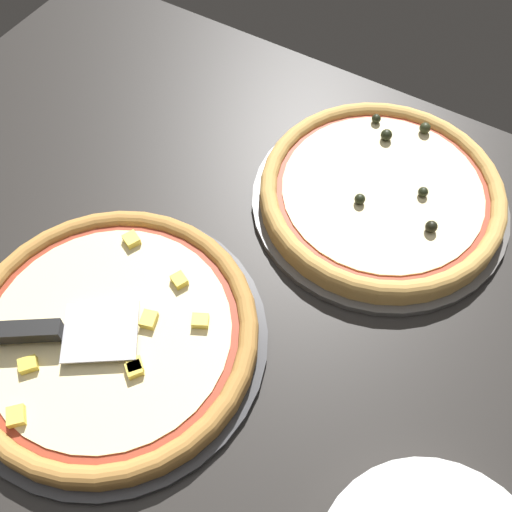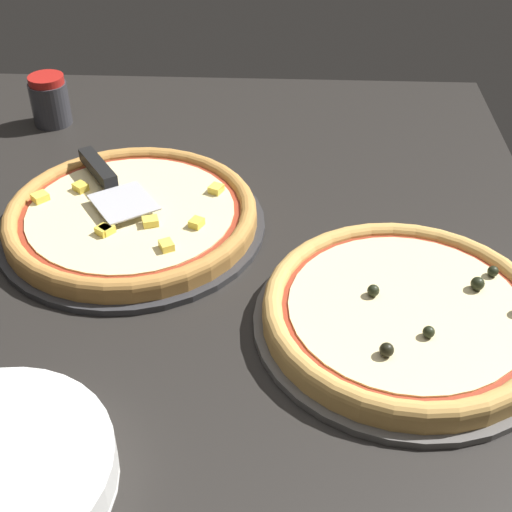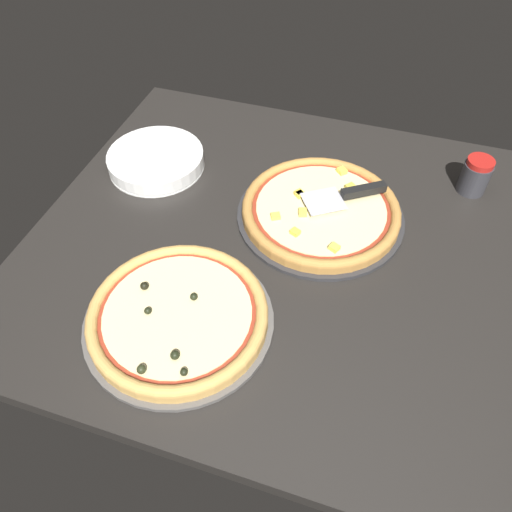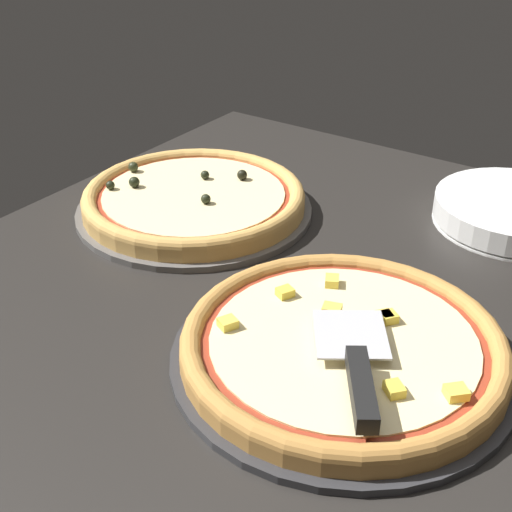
% 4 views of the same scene
% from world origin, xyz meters
% --- Properties ---
extents(ground_plane, '(1.20, 1.04, 0.04)m').
position_xyz_m(ground_plane, '(0.00, 0.00, -0.02)').
color(ground_plane, black).
extents(pizza_pan_front, '(0.40, 0.40, 0.01)m').
position_xyz_m(pizza_pan_front, '(-0.04, -0.10, 0.01)').
color(pizza_pan_front, '#2D2D30').
rests_on(pizza_pan_front, ground_plane).
extents(pizza_front, '(0.38, 0.38, 0.03)m').
position_xyz_m(pizza_front, '(-0.04, -0.10, 0.03)').
color(pizza_front, '#B77F3D').
rests_on(pizza_front, pizza_pan_front).
extents(pizza_pan_back, '(0.38, 0.38, 0.01)m').
position_xyz_m(pizza_pan_back, '(0.16, 0.28, 0.01)').
color(pizza_pan_back, '#565451').
rests_on(pizza_pan_back, ground_plane).
extents(pizza_back, '(0.36, 0.36, 0.04)m').
position_xyz_m(pizza_back, '(0.16, 0.28, 0.03)').
color(pizza_back, tan).
rests_on(pizza_back, pizza_pan_back).
extents(serving_spatula, '(0.20, 0.16, 0.02)m').
position_xyz_m(serving_spatula, '(-0.10, -0.15, 0.05)').
color(serving_spatula, '#B7B7BC').
rests_on(serving_spatula, pizza_front).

